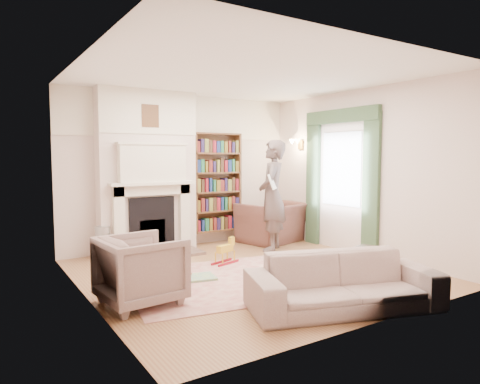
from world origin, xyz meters
TOP-DOWN VIEW (x-y plane):
  - floor at (0.00, 0.00)m, footprint 4.50×4.50m
  - ceiling at (0.00, 0.00)m, footprint 4.50×4.50m
  - wall_back at (0.00, 2.25)m, footprint 4.50×0.00m
  - wall_front at (0.00, -2.25)m, footprint 4.50×0.00m
  - wall_left at (-2.25, 0.00)m, footprint 0.00×4.50m
  - wall_right at (2.25, 0.00)m, footprint 0.00×4.50m
  - fireplace at (-0.75, 2.05)m, footprint 1.70×0.58m
  - bookcase at (0.65, 2.12)m, footprint 1.00×0.24m
  - window at (2.23, 0.40)m, footprint 0.02×0.90m
  - curtain_left at (2.20, -0.30)m, footprint 0.07×0.32m
  - curtain_right at (2.20, 1.10)m, footprint 0.07×0.32m
  - pelmet at (2.19, 0.40)m, footprint 0.09×1.70m
  - wall_sconce at (2.03, 1.50)m, footprint 0.20×0.24m
  - rug at (-0.39, -0.21)m, footprint 3.12×2.59m
  - armchair_reading at (1.61, 1.61)m, footprint 1.39×1.28m
  - armchair_left at (-1.77, -0.43)m, footprint 0.94×0.92m
  - sofa at (0.04, -1.80)m, footprint 2.23×1.44m
  - man_reading at (1.16, 1.01)m, footprint 0.84×0.84m
  - newspaper at (1.01, 0.81)m, footprint 0.36×0.35m
  - coffee_table at (1.00, -1.29)m, footprint 0.80×0.63m
  - paraffin_heater at (-1.58, 1.89)m, footprint 0.25×0.25m
  - rocking_horse at (-0.06, 0.59)m, footprint 0.49×0.32m
  - board_game at (-0.75, 0.07)m, footprint 0.44×0.44m
  - game_box_lid at (-0.94, 0.32)m, footprint 0.31×0.23m
  - comic_annuals at (0.13, -0.46)m, footprint 0.60×0.50m

SIDE VIEW (x-z plane):
  - floor at x=0.00m, z-range 0.00..0.00m
  - rug at x=-0.39m, z-range 0.00..0.01m
  - comic_annuals at x=0.13m, z-range 0.01..0.03m
  - board_game at x=-0.75m, z-range 0.01..0.04m
  - game_box_lid at x=-0.94m, z-range 0.01..0.06m
  - rocking_horse at x=-0.06m, z-range 0.00..0.40m
  - coffee_table at x=1.00m, z-range 0.00..0.45m
  - paraffin_heater at x=-1.58m, z-range 0.00..0.55m
  - sofa at x=0.04m, z-range 0.00..0.61m
  - armchair_reading at x=1.61m, z-range 0.00..0.76m
  - armchair_left at x=-1.77m, z-range 0.00..0.79m
  - man_reading at x=1.16m, z-range 0.00..1.96m
  - bookcase at x=0.65m, z-range 0.25..2.10m
  - curtain_left at x=2.20m, z-range 0.00..2.40m
  - curtain_right at x=2.20m, z-range 0.00..2.40m
  - newspaper at x=1.01m, z-range 1.11..1.37m
  - fireplace at x=-0.75m, z-range -0.01..2.79m
  - wall_back at x=0.00m, z-range -0.85..3.65m
  - wall_front at x=0.00m, z-range -0.85..3.65m
  - wall_left at x=-2.25m, z-range -0.85..3.65m
  - wall_right at x=2.25m, z-range -0.85..3.65m
  - window at x=2.23m, z-range 0.80..2.10m
  - wall_sconce at x=2.03m, z-range 1.78..2.02m
  - pelmet at x=2.19m, z-range 2.26..2.50m
  - ceiling at x=0.00m, z-range 2.80..2.80m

